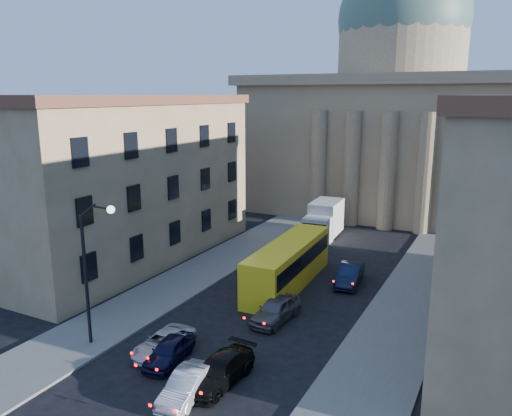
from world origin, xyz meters
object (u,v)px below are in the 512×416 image
at_px(car_left_near, 169,351).
at_px(box_truck, 324,221).
at_px(car_right_near, 187,385).
at_px(city_bus, 288,262).
at_px(street_lamp, 91,262).

bearing_deg(car_left_near, box_truck, 84.04).
bearing_deg(car_left_near, car_right_near, -47.57).
height_order(car_right_near, city_bus, city_bus).
relative_size(car_right_near, box_truck, 0.59).
bearing_deg(street_lamp, box_truck, 81.81).
xyz_separation_m(car_right_near, box_truck, (-3.69, 30.16, 1.09)).
bearing_deg(box_truck, car_right_near, -86.95).
height_order(street_lamp, city_bus, street_lamp).
distance_m(street_lamp, car_left_near, 6.75).
xyz_separation_m(city_bus, box_truck, (-2.09, 13.98, -0.08)).
bearing_deg(car_right_near, car_left_near, 132.31).
relative_size(city_bus, box_truck, 1.77).
distance_m(street_lamp, box_truck, 28.82).
height_order(street_lamp, car_left_near, street_lamp).
xyz_separation_m(car_left_near, car_right_near, (2.86, -2.39, -0.01)).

